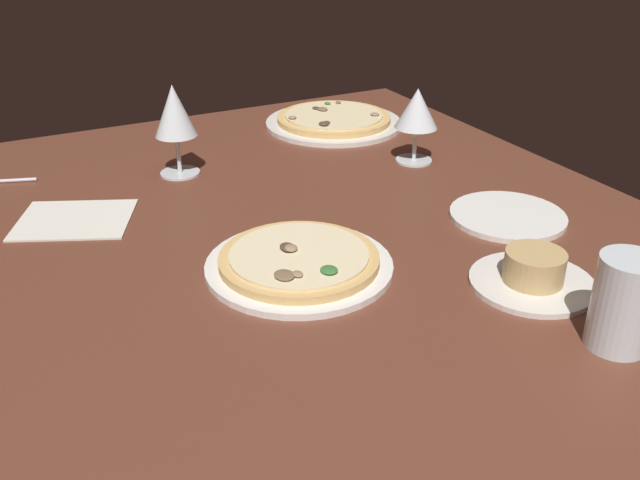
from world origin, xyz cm
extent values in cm
cube|color=brown|center=(0.00, 0.00, 2.00)|extent=(150.00, 110.00, 4.00)
cylinder|color=white|center=(3.10, -8.30, 4.50)|extent=(26.87, 26.87, 1.00)
cylinder|color=tan|center=(3.10, -8.30, 5.60)|extent=(22.93, 22.93, 1.20)
cylinder|color=beige|center=(3.10, -8.30, 6.40)|extent=(19.90, 19.90, 0.40)
ellipsoid|color=brown|center=(8.23, -12.93, 6.87)|extent=(3.17, 2.69, 0.53)
ellipsoid|color=#4C3828|center=(1.35, -9.21, 6.94)|extent=(2.92, 2.16, 0.68)
ellipsoid|color=#937556|center=(8.80, -11.24, 6.88)|extent=(1.82, 1.38, 0.55)
ellipsoid|color=#387033|center=(9.78, -7.03, 6.91)|extent=(2.55, 2.36, 0.62)
ellipsoid|color=#937556|center=(1.83, -9.01, 6.99)|extent=(2.12, 1.99, 0.78)
cylinder|color=silver|center=(-53.06, 27.49, 4.50)|extent=(30.80, 30.80, 1.00)
cylinder|color=tan|center=(-53.06, 27.49, 5.60)|extent=(25.57, 25.57, 1.20)
cylinder|color=beige|center=(-53.06, 27.49, 6.40)|extent=(21.95, 21.95, 0.40)
ellipsoid|color=brown|center=(-57.04, 26.67, 6.88)|extent=(2.70, 2.16, 0.57)
ellipsoid|color=#4C3828|center=(-58.65, 25.88, 6.80)|extent=(2.20, 1.72, 0.41)
ellipsoid|color=brown|center=(-60.29, 32.56, 6.86)|extent=(1.62, 1.18, 0.52)
ellipsoid|color=#937556|center=(-48.12, 35.25, 6.88)|extent=(1.98, 1.94, 0.56)
ellipsoid|color=#937556|center=(-54.32, 17.76, 6.90)|extent=(1.78, 1.75, 0.59)
ellipsoid|color=#4C3828|center=(-47.68, 22.86, 6.89)|extent=(1.61, 1.45, 0.58)
ellipsoid|color=#4C3828|center=(-47.07, 21.79, 6.94)|extent=(2.43, 2.04, 0.68)
ellipsoid|color=#387033|center=(-60.87, 30.00, 6.81)|extent=(1.65, 1.40, 0.43)
cylinder|color=silver|center=(21.82, 18.07, 4.40)|extent=(17.06, 17.06, 0.80)
cylinder|color=tan|center=(21.82, 18.07, 6.97)|extent=(8.20, 8.20, 4.33)
cylinder|color=silver|center=(-40.29, -12.40, 4.20)|extent=(7.44, 7.44, 0.40)
cylinder|color=silver|center=(-40.29, -12.40, 8.00)|extent=(0.80, 0.80, 7.21)
cone|color=silver|center=(-40.29, -12.40, 16.35)|extent=(7.77, 7.77, 9.47)
cone|color=#5B0F19|center=(-40.29, -12.40, 13.89)|extent=(3.37, 3.37, 4.57)
cylinder|color=silver|center=(-25.69, 30.75, 4.20)|extent=(7.16, 7.16, 0.40)
cylinder|color=silver|center=(-25.69, 30.75, 7.67)|extent=(0.80, 0.80, 6.54)
cone|color=silver|center=(-25.69, 30.75, 14.77)|extent=(8.32, 8.32, 7.66)
cone|color=maroon|center=(-25.69, 30.75, 12.21)|extent=(2.49, 2.49, 2.54)
cylinder|color=silver|center=(36.89, 17.28, 9.84)|extent=(7.30, 7.30, 11.69)
cylinder|color=silver|center=(36.89, 17.28, 7.18)|extent=(6.72, 6.72, 6.36)
cylinder|color=white|center=(3.52, 29.52, 4.45)|extent=(18.93, 18.93, 0.90)
cube|color=silver|center=(-28.31, -33.90, 4.15)|extent=(20.88, 22.47, 0.30)
cylinder|color=silver|center=(-50.41, -41.27, 4.35)|extent=(3.52, 8.68, 0.70)
camera|label=1|loc=(82.37, -45.76, 53.49)|focal=39.51mm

